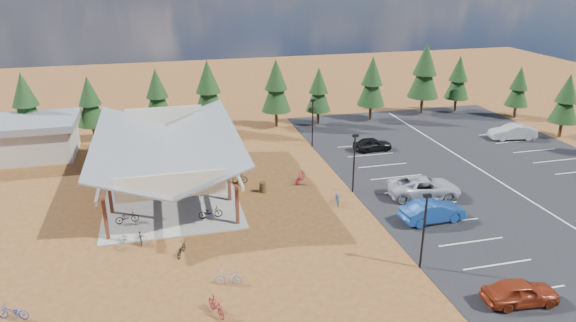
{
  "coord_description": "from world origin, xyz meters",
  "views": [
    {
      "loc": [
        -10.1,
        -35.27,
        18.16
      ],
      "look_at": [
        -0.02,
        4.6,
        2.33
      ],
      "focal_mm": 32.0,
      "sensor_mm": 36.0,
      "label": 1
    }
  ],
  "objects_px": {
    "lamp_post_1": "(354,159)",
    "bike_0": "(127,217)",
    "bike_11": "(216,306)",
    "bike_5": "(192,192)",
    "car_4": "(372,144)",
    "bike_1": "(150,193)",
    "bike_4": "(210,212)",
    "bike_2": "(131,183)",
    "bike_7": "(188,154)",
    "outbuilding": "(21,138)",
    "bike_15": "(301,177)",
    "car_9": "(512,132)",
    "bike_16": "(237,178)",
    "bike_pavilion": "(167,145)",
    "bike_9": "(122,241)",
    "bike_3": "(129,164)",
    "bike_13": "(229,277)",
    "car_0": "(520,292)",
    "trash_bin_1": "(240,179)",
    "bike_10": "(13,312)",
    "bike_6": "(203,163)",
    "lamp_post_0": "(424,226)",
    "trash_bin_0": "(263,187)",
    "bike_14": "(338,198)",
    "bike_12": "(181,249)",
    "lamp_post_2": "(313,120)",
    "car_2": "(424,187)",
    "car_1": "(433,211)",
    "bike_8": "(141,237)"
  },
  "relations": [
    {
      "from": "bike_12",
      "to": "trash_bin_0",
      "type": "bearing_deg",
      "value": -109.62
    },
    {
      "from": "bike_4",
      "to": "lamp_post_2",
      "type": "bearing_deg",
      "value": -43.0
    },
    {
      "from": "bike_7",
      "to": "car_2",
      "type": "relative_size",
      "value": 0.28
    },
    {
      "from": "bike_8",
      "to": "outbuilding",
      "type": "bearing_deg",
      "value": 114.16
    },
    {
      "from": "car_2",
      "to": "lamp_post_2",
      "type": "bearing_deg",
      "value": 29.13
    },
    {
      "from": "bike_5",
      "to": "car_4",
      "type": "bearing_deg",
      "value": -55.48
    },
    {
      "from": "lamp_post_1",
      "to": "bike_4",
      "type": "bearing_deg",
      "value": -170.69
    },
    {
      "from": "bike_15",
      "to": "trash_bin_0",
      "type": "bearing_deg",
      "value": 59.59
    },
    {
      "from": "bike_0",
      "to": "bike_15",
      "type": "distance_m",
      "value": 15.23
    },
    {
      "from": "car_0",
      "to": "lamp_post_2",
      "type": "bearing_deg",
      "value": 12.98
    },
    {
      "from": "bike_1",
      "to": "bike_6",
      "type": "xyz_separation_m",
      "value": [
        4.83,
        5.91,
        -0.01
      ]
    },
    {
      "from": "bike_2",
      "to": "car_1",
      "type": "xyz_separation_m",
      "value": [
        22.16,
        -11.78,
        0.3
      ]
    },
    {
      "from": "car_9",
      "to": "car_0",
      "type": "bearing_deg",
      "value": -25.86
    },
    {
      "from": "trash_bin_1",
      "to": "bike_8",
      "type": "distance_m",
      "value": 11.81
    },
    {
      "from": "bike_4",
      "to": "bike_15",
      "type": "bearing_deg",
      "value": -61.06
    },
    {
      "from": "lamp_post_0",
      "to": "bike_16",
      "type": "xyz_separation_m",
      "value": [
        -9.24,
        16.3,
        -2.49
      ]
    },
    {
      "from": "outbuilding",
      "to": "bike_15",
      "type": "bearing_deg",
      "value": -27.18
    },
    {
      "from": "outbuilding",
      "to": "car_9",
      "type": "distance_m",
      "value": 51.61
    },
    {
      "from": "bike_10",
      "to": "bike_13",
      "type": "bearing_deg",
      "value": 110.29
    },
    {
      "from": "bike_2",
      "to": "bike_7",
      "type": "distance_m",
      "value": 8.03
    },
    {
      "from": "bike_15",
      "to": "car_4",
      "type": "bearing_deg",
      "value": -105.14
    },
    {
      "from": "bike_0",
      "to": "car_4",
      "type": "relative_size",
      "value": 0.43
    },
    {
      "from": "bike_6",
      "to": "car_2",
      "type": "distance_m",
      "value": 20.48
    },
    {
      "from": "outbuilding",
      "to": "bike_6",
      "type": "height_order",
      "value": "outbuilding"
    },
    {
      "from": "bike_16",
      "to": "car_1",
      "type": "height_order",
      "value": "car_1"
    },
    {
      "from": "bike_11",
      "to": "car_9",
      "type": "bearing_deg",
      "value": 11.4
    },
    {
      "from": "bike_11",
      "to": "bike_5",
      "type": "bearing_deg",
      "value": 69.46
    },
    {
      "from": "bike_7",
      "to": "bike_11",
      "type": "relative_size",
      "value": 0.93
    },
    {
      "from": "lamp_post_1",
      "to": "bike_10",
      "type": "xyz_separation_m",
      "value": [
        -23.98,
        -11.21,
        -2.51
      ]
    },
    {
      "from": "bike_2",
      "to": "car_2",
      "type": "xyz_separation_m",
      "value": [
        23.64,
        -7.67,
        0.32
      ]
    },
    {
      "from": "bike_5",
      "to": "bike_13",
      "type": "bearing_deg",
      "value": -161.26
    },
    {
      "from": "outbuilding",
      "to": "lamp_post_0",
      "type": "xyz_separation_m",
      "value": [
        29.0,
        -28.0,
        0.95
      ]
    },
    {
      "from": "bike_1",
      "to": "bike_4",
      "type": "height_order",
      "value": "bike_4"
    },
    {
      "from": "outbuilding",
      "to": "bike_4",
      "type": "distance_m",
      "value": 24.63
    },
    {
      "from": "bike_4",
      "to": "bike_14",
      "type": "height_order",
      "value": "bike_4"
    },
    {
      "from": "lamp_post_1",
      "to": "bike_0",
      "type": "distance_m",
      "value": 18.57
    },
    {
      "from": "car_0",
      "to": "trash_bin_1",
      "type": "bearing_deg",
      "value": 37.08
    },
    {
      "from": "trash_bin_0",
      "to": "bike_9",
      "type": "relative_size",
      "value": 0.61
    },
    {
      "from": "bike_pavilion",
      "to": "bike_2",
      "type": "height_order",
      "value": "bike_pavilion"
    },
    {
      "from": "lamp_post_2",
      "to": "bike_3",
      "type": "xyz_separation_m",
      "value": [
        -18.6,
        -2.03,
        -2.39
      ]
    },
    {
      "from": "lamp_post_0",
      "to": "bike_10",
      "type": "relative_size",
      "value": 2.88
    },
    {
      "from": "bike_3",
      "to": "car_9",
      "type": "distance_m",
      "value": 40.72
    },
    {
      "from": "bike_10",
      "to": "bike_1",
      "type": "bearing_deg",
      "value": 171.0
    },
    {
      "from": "car_9",
      "to": "bike_16",
      "type": "bearing_deg",
      "value": -71.9
    },
    {
      "from": "bike_10",
      "to": "bike_12",
      "type": "bearing_deg",
      "value": 134.33
    },
    {
      "from": "bike_7",
      "to": "bike_10",
      "type": "distance_m",
      "value": 25.08
    },
    {
      "from": "bike_6",
      "to": "bike_15",
      "type": "distance_m",
      "value": 9.89
    },
    {
      "from": "bike_6",
      "to": "bike_16",
      "type": "relative_size",
      "value": 0.9
    },
    {
      "from": "bike_9",
      "to": "bike_15",
      "type": "xyz_separation_m",
      "value": [
        14.84,
        7.63,
        0.1
      ]
    },
    {
      "from": "bike_3",
      "to": "bike_13",
      "type": "distance_m",
      "value": 21.79
    }
  ]
}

